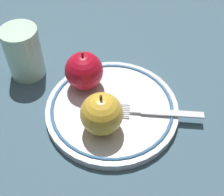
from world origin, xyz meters
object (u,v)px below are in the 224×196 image
(fork, at_px, (150,112))
(apple_red_whole, at_px, (84,71))
(plate, at_px, (112,109))
(drinking_glass, at_px, (24,52))
(apple_second_whole, at_px, (102,114))

(fork, bearing_deg, apple_red_whole, -25.30)
(plate, distance_m, fork, 0.07)
(apple_red_whole, height_order, drinking_glass, drinking_glass)
(apple_red_whole, xyz_separation_m, fork, (-0.11, -0.07, -0.03))
(apple_red_whole, height_order, fork, apple_red_whole)
(apple_second_whole, distance_m, fork, 0.09)
(plate, xyz_separation_m, apple_second_whole, (-0.03, 0.03, 0.04))
(apple_second_whole, height_order, drinking_glass, drinking_glass)
(apple_red_whole, height_order, apple_second_whole, same)
(apple_red_whole, relative_size, fork, 0.44)
(drinking_glass, bearing_deg, plate, -148.65)
(apple_red_whole, distance_m, drinking_glass, 0.12)
(plate, bearing_deg, drinking_glass, 31.35)
(fork, distance_m, drinking_glass, 0.26)
(plate, bearing_deg, apple_red_whole, 16.90)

